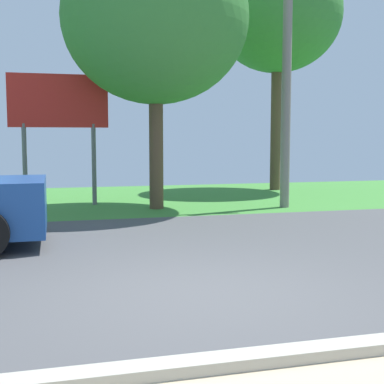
% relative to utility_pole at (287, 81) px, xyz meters
% --- Properties ---
extents(ground_plane, '(40.00, 22.00, 0.20)m').
position_rel_utility_pole_xyz_m(ground_plane, '(-4.21, -3.99, -3.34)').
color(ground_plane, '#4C4C4F').
extents(utility_pole, '(1.80, 0.24, 6.24)m').
position_rel_utility_pole_xyz_m(utility_pole, '(0.00, 0.00, 0.00)').
color(utility_pole, gray).
rests_on(utility_pole, ground_plane).
extents(roadside_billboard, '(2.60, 0.12, 3.50)m').
position_rel_utility_pole_xyz_m(roadside_billboard, '(-5.71, 1.82, -0.74)').
color(roadside_billboard, slate).
rests_on(roadside_billboard, ground_plane).
extents(tree_center_back, '(4.37, 4.37, 8.03)m').
position_rel_utility_pole_xyz_m(tree_center_back, '(1.67, 4.46, 2.73)').
color(tree_center_back, brown).
rests_on(tree_center_back, ground_plane).
extents(tree_right_mid, '(4.68, 4.68, 6.93)m').
position_rel_utility_pole_xyz_m(tree_right_mid, '(-3.32, 0.61, 1.50)').
color(tree_right_mid, brown).
rests_on(tree_right_mid, ground_plane).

